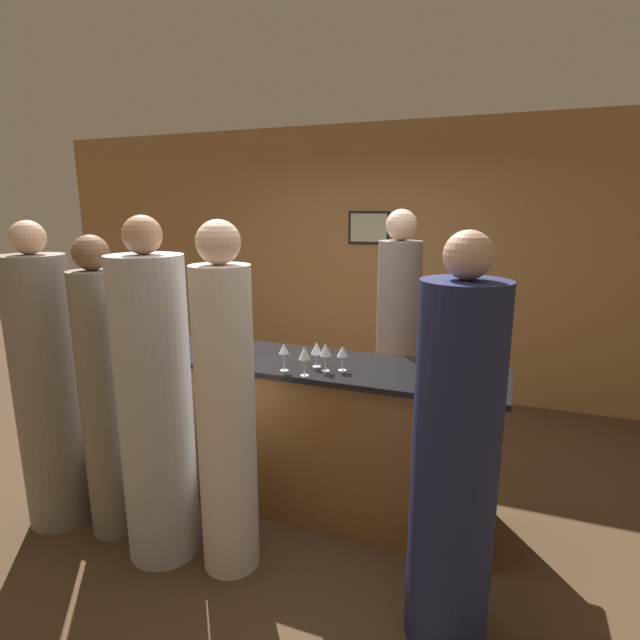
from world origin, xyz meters
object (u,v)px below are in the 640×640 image
(guest_0, at_px, (455,464))
(guest_3, at_px, (105,398))
(guest_1, at_px, (47,389))
(guest_2, at_px, (226,413))
(guest_4, at_px, (156,407))
(bartender, at_px, (397,348))
(wine_bottle_0, at_px, (215,329))

(guest_0, xyz_separation_m, guest_3, (-2.01, 0.07, -0.01))
(guest_1, relative_size, guest_2, 0.99)
(guest_1, bearing_deg, guest_4, -0.57)
(bartender, distance_m, wine_bottle_0, 1.35)
(guest_1, bearing_deg, bartender, 39.83)
(guest_3, height_order, guest_4, guest_4)
(guest_2, distance_m, guest_3, 0.83)
(bartender, height_order, guest_3, bartender)
(bartender, distance_m, guest_0, 1.65)
(guest_1, height_order, guest_2, guest_2)
(guest_0, height_order, guest_1, guest_1)
(wine_bottle_0, bearing_deg, guest_3, -107.93)
(wine_bottle_0, bearing_deg, bartender, 30.21)
(bartender, bearing_deg, guest_3, 46.09)
(guest_1, height_order, guest_3, guest_1)
(bartender, height_order, guest_2, bartender)
(bartender, relative_size, wine_bottle_0, 6.41)
(bartender, xyz_separation_m, guest_4, (-1.01, -1.53, -0.03))
(guest_2, relative_size, wine_bottle_0, 6.26)
(guest_4, bearing_deg, guest_3, 172.32)
(guest_1, height_order, wine_bottle_0, guest_1)
(guest_3, distance_m, wine_bottle_0, 0.88)
(guest_0, bearing_deg, guest_2, 177.20)
(bartender, xyz_separation_m, wine_bottle_0, (-1.16, -0.67, 0.20))
(bartender, xyz_separation_m, guest_2, (-0.59, -1.48, -0.02))
(guest_2, bearing_deg, guest_0, -2.80)
(guest_3, bearing_deg, wine_bottle_0, 72.07)
(guest_1, xyz_separation_m, guest_3, (0.40, 0.05, -0.02))
(guest_0, relative_size, guest_3, 1.03)
(guest_0, xyz_separation_m, guest_1, (-2.41, 0.02, 0.01))
(bartender, height_order, guest_0, bartender)
(guest_0, xyz_separation_m, guest_2, (-1.18, 0.06, 0.03))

